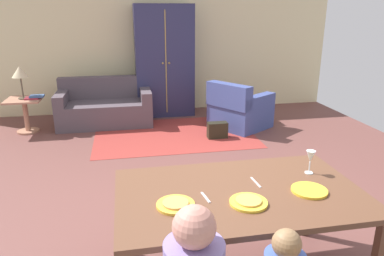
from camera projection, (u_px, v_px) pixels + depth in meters
The scene contains 20 objects.
ground_plane at pixel (176, 177), 4.50m from camera, with size 7.46×6.53×0.02m, color brown.
back_wall at pixel (151, 44), 7.18m from camera, with size 7.46×0.10×2.70m, color beige.
dining_table at pixel (239, 200), 2.55m from camera, with size 1.72×1.04×0.76m.
plate_near_man at pixel (176, 205), 2.33m from camera, with size 0.25×0.25×0.02m, color yellow.
pizza_near_man at pixel (175, 203), 2.32m from camera, with size 0.17×0.17×0.01m, color #D7964F.
plate_near_child at pixel (248, 202), 2.36m from camera, with size 0.25×0.25×0.02m, color yellow.
pizza_near_child at pixel (249, 200), 2.35m from camera, with size 0.17×0.17×0.01m, color gold.
plate_near_woman at pixel (309, 190), 2.51m from camera, with size 0.25×0.25×0.02m, color yellow.
wine_glass at pixel (311, 157), 2.76m from camera, with size 0.07×0.07×0.19m.
fork at pixel (206, 197), 2.43m from camera, with size 0.02×0.15×0.01m, color silver.
knife at pixel (256, 182), 2.65m from camera, with size 0.01×0.17×0.01m, color silver.
area_rug at pixel (174, 134), 6.03m from camera, with size 2.60×1.80×0.01m, color maroon.
couch at pixel (105, 107), 6.54m from camera, with size 1.64×0.86×0.82m.
armchair at pixel (239, 110), 6.30m from camera, with size 1.19×1.18×0.82m.
armoire at pixel (164, 61), 6.94m from camera, with size 1.10×0.59×2.10m.
side_table at pixel (25, 111), 6.04m from camera, with size 0.56×0.56×0.58m.
table_lamp at pixel (20, 73), 5.85m from camera, with size 0.26×0.26×0.54m.
book_lower at pixel (32, 98), 5.96m from camera, with size 0.22×0.16×0.03m, color #9B2A3A.
book_upper at pixel (37, 96), 5.98m from camera, with size 0.22×0.16×0.03m, color #37568A.
handbag at pixel (217, 130), 5.83m from camera, with size 0.32×0.16×0.26m, color black.
Camera 1 is at (-0.57, -3.39, 1.96)m, focal length 33.72 mm.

